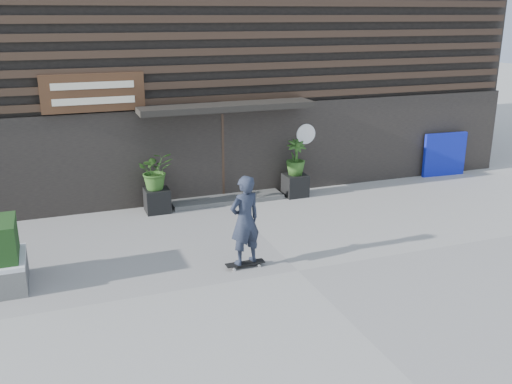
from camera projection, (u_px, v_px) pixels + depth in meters
name	position (u px, v px, depth m)	size (l,w,h in m)	color
ground	(298.00, 271.00, 11.08)	(80.00, 80.00, 0.00)	gray
entrance_step	(227.00, 199.00, 15.17)	(3.00, 0.80, 0.12)	#464644
planter_pot_left	(157.00, 200.00, 14.29)	(0.60, 0.60, 0.60)	black
bamboo_left	(156.00, 170.00, 14.06)	(0.86, 0.75, 0.96)	#2D591E
planter_pot_right	(295.00, 185.00, 15.55)	(0.60, 0.60, 0.60)	black
bamboo_right	(296.00, 158.00, 15.32)	(0.54, 0.54, 0.96)	#2D591E
blue_tarp	(444.00, 154.00, 17.41)	(1.42, 0.12, 1.33)	#0B159A
building	(176.00, 39.00, 18.79)	(18.00, 11.00, 8.00)	black
skateboarder	(245.00, 221.00, 10.94)	(0.78, 0.57, 1.88)	black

